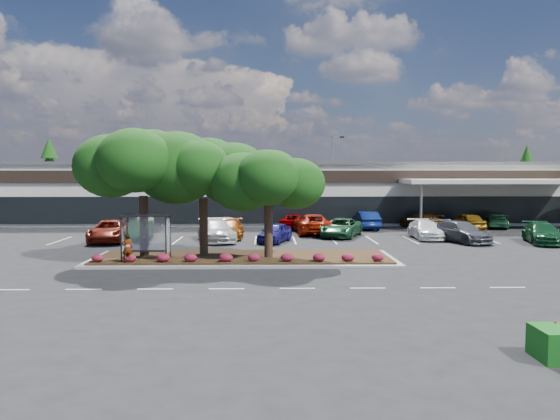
{
  "coord_description": "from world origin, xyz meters",
  "views": [
    {
      "loc": [
        -0.5,
        -28.31,
        5.26
      ],
      "look_at": [
        0.31,
        9.74,
        2.6
      ],
      "focal_mm": 35.0,
      "sensor_mm": 36.0,
      "label": 1
    }
  ],
  "objects_px": {
    "light_pole": "(333,184)",
    "car_1": "(140,230)",
    "car_0": "(110,231)",
    "survey_stake": "(554,332)"
  },
  "relations": [
    {
      "from": "survey_stake",
      "to": "car_0",
      "type": "relative_size",
      "value": 0.17
    },
    {
      "from": "light_pole",
      "to": "car_1",
      "type": "xyz_separation_m",
      "value": [
        -16.69,
        -14.08,
        -3.26
      ]
    },
    {
      "from": "survey_stake",
      "to": "car_1",
      "type": "height_order",
      "value": "car_1"
    },
    {
      "from": "survey_stake",
      "to": "car_0",
      "type": "distance_m",
      "value": 32.92
    },
    {
      "from": "car_0",
      "to": "light_pole",
      "type": "bearing_deg",
      "value": 33.6
    },
    {
      "from": "survey_stake",
      "to": "car_1",
      "type": "bearing_deg",
      "value": 124.08
    },
    {
      "from": "survey_stake",
      "to": "car_1",
      "type": "relative_size",
      "value": 0.22
    },
    {
      "from": "light_pole",
      "to": "car_1",
      "type": "distance_m",
      "value": 22.08
    },
    {
      "from": "light_pole",
      "to": "survey_stake",
      "type": "bearing_deg",
      "value": -87.87
    },
    {
      "from": "light_pole",
      "to": "survey_stake",
      "type": "distance_m",
      "value": 41.18
    }
  ]
}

